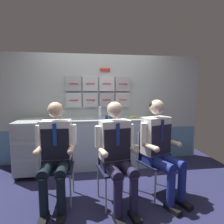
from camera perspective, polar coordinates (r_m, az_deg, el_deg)
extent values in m
cube|color=#222346|center=(2.69, -1.53, -26.02)|extent=(4.80, 4.80, 0.04)
cube|color=#B4BDBA|center=(3.66, -3.93, 1.04)|extent=(4.20, 0.06, 2.15)
cube|color=#5B88AF|center=(3.77, -3.80, -10.28)|extent=(4.12, 0.01, 0.67)
cube|color=silver|center=(3.58, -12.01, 3.75)|extent=(0.29, 0.06, 0.29)
cylinder|color=red|center=(3.55, -12.06, 3.72)|extent=(0.17, 0.01, 0.01)
cube|color=silver|center=(3.57, -6.84, 3.84)|extent=(0.29, 0.06, 0.29)
cylinder|color=red|center=(3.54, -6.83, 3.81)|extent=(0.17, 0.01, 0.01)
cube|color=#B2A9B2|center=(3.59, -1.68, 3.90)|extent=(0.29, 0.06, 0.29)
cylinder|color=red|center=(3.56, -1.61, 3.87)|extent=(0.17, 0.01, 0.01)
cube|color=beige|center=(3.64, 3.39, 3.93)|extent=(0.29, 0.06, 0.29)
cylinder|color=red|center=(3.61, 3.50, 3.90)|extent=(0.17, 0.01, 0.01)
cube|color=#A7A9B1|center=(3.58, -12.14, 8.79)|extent=(0.29, 0.06, 0.29)
cylinder|color=red|center=(3.55, -12.18, 8.81)|extent=(0.17, 0.01, 0.01)
cube|color=silver|center=(3.57, -6.91, 8.89)|extent=(0.29, 0.06, 0.29)
cylinder|color=red|center=(3.54, -6.90, 8.92)|extent=(0.17, 0.01, 0.01)
cube|color=silver|center=(3.59, -1.70, 8.92)|extent=(0.29, 0.06, 0.29)
cylinder|color=red|center=(3.56, -1.63, 8.95)|extent=(0.17, 0.01, 0.01)
cube|color=#B2ABAF|center=(3.64, 3.42, 8.88)|extent=(0.29, 0.06, 0.29)
cylinder|color=red|center=(3.60, 3.54, 8.91)|extent=(0.17, 0.01, 0.01)
cube|color=red|center=(3.62, -2.22, 13.30)|extent=(0.20, 0.02, 0.05)
cube|color=#B0BFC7|center=(3.50, -2.39, -9.77)|extent=(1.77, 0.52, 0.89)
cube|color=#A1B0B7|center=(3.40, -2.43, -2.34)|extent=(1.81, 0.53, 0.03)
sphere|color=black|center=(3.42, -28.13, -18.25)|extent=(0.07, 0.07, 0.07)
sphere|color=black|center=(3.33, -22.84, -18.68)|extent=(0.07, 0.07, 0.07)
sphere|color=black|center=(3.90, -25.24, -14.98)|extent=(0.07, 0.07, 0.07)
sphere|color=black|center=(3.82, -20.64, -15.23)|extent=(0.07, 0.07, 0.07)
cube|color=#A7B3B2|center=(3.46, -24.52, -9.52)|extent=(0.40, 0.64, 0.87)
cube|color=#939E9E|center=(3.26, -25.96, -15.96)|extent=(0.35, 0.01, 0.23)
cube|color=#939E9E|center=(3.16, -26.23, -11.10)|extent=(0.35, 0.01, 0.23)
cube|color=#939E9E|center=(3.09, -26.50, -5.98)|extent=(0.35, 0.01, 0.23)
cylinder|color=#28282D|center=(3.09, -26.48, -3.63)|extent=(0.32, 0.02, 0.02)
cylinder|color=#A8AAAF|center=(2.50, -21.96, -22.84)|extent=(0.02, 0.02, 0.44)
cylinder|color=#A8AAAF|center=(2.44, -13.03, -23.33)|extent=(0.02, 0.02, 0.44)
cylinder|color=#A8AAAF|center=(2.81, -19.98, -19.32)|extent=(0.02, 0.02, 0.44)
cylinder|color=#A8AAAF|center=(2.76, -12.21, -19.61)|extent=(0.02, 0.02, 0.44)
cube|color=#151931|center=(2.52, -16.98, -16.60)|extent=(0.40, 0.40, 0.02)
cube|color=#151931|center=(2.63, -16.42, -10.74)|extent=(0.37, 0.03, 0.40)
cylinder|color=#A8AAAF|center=(2.65, -20.36, -10.72)|extent=(0.02, 0.02, 0.40)
cylinder|color=#A8AAAF|center=(2.59, -12.46, -10.85)|extent=(0.02, 0.02, 0.40)
cube|color=black|center=(2.42, -20.92, -29.27)|extent=(0.09, 0.22, 0.06)
cube|color=black|center=(2.38, -15.83, -29.65)|extent=(0.09, 0.22, 0.06)
cylinder|color=black|center=(2.32, -20.94, -23.78)|extent=(0.10, 0.10, 0.43)
cylinder|color=black|center=(2.28, -15.88, -24.10)|extent=(0.10, 0.10, 0.43)
cylinder|color=black|center=(2.36, -20.14, -16.77)|extent=(0.13, 0.39, 0.13)
cylinder|color=black|center=(2.33, -15.39, -16.96)|extent=(0.13, 0.39, 0.13)
cube|color=black|center=(2.50, -17.04, -15.10)|extent=(0.35, 0.20, 0.12)
cube|color=white|center=(2.42, -17.20, -8.24)|extent=(0.37, 0.21, 0.49)
cube|color=black|center=(2.33, -17.62, -9.83)|extent=(0.34, 0.02, 0.39)
cube|color=#153D93|center=(2.29, -17.77, -6.85)|extent=(0.04, 0.01, 0.27)
cylinder|color=white|center=(2.45, -22.16, -6.96)|extent=(0.08, 0.08, 0.26)
cylinder|color=#D7B492|center=(2.39, -22.22, -11.12)|extent=(0.07, 0.24, 0.07)
sphere|color=#D7B492|center=(2.29, -22.94, -11.93)|extent=(0.08, 0.08, 0.08)
cylinder|color=white|center=(2.38, -12.17, -7.04)|extent=(0.08, 0.08, 0.26)
cylinder|color=#D7B492|center=(2.32, -12.82, -11.32)|extent=(0.07, 0.24, 0.07)
sphere|color=#D7B492|center=(2.21, -13.11, -12.19)|extent=(0.08, 0.08, 0.08)
sphere|color=#D7B492|center=(2.35, -17.52, 0.72)|extent=(0.19, 0.19, 0.19)
ellipsoid|color=black|center=(2.37, -17.47, 1.17)|extent=(0.19, 0.18, 0.13)
cylinder|color=#A8AAAF|center=(2.31, -1.96, -25.06)|extent=(0.02, 0.02, 0.44)
cylinder|color=#A8AAAF|center=(2.42, 6.96, -23.45)|extent=(0.02, 0.02, 0.44)
cylinder|color=#A8AAAF|center=(2.61, -4.43, -21.07)|extent=(0.02, 0.02, 0.44)
cylinder|color=#A8AAAF|center=(2.71, 3.43, -19.94)|extent=(0.02, 0.02, 0.44)
cube|color=#151931|center=(2.40, 1.02, -17.53)|extent=(0.47, 0.47, 0.02)
cube|color=#151931|center=(2.49, -0.49, -11.40)|extent=(0.37, 0.10, 0.40)
cylinder|color=#A8AAAF|center=(2.44, -4.52, -11.86)|extent=(0.02, 0.02, 0.40)
cylinder|color=#A8AAAF|center=(2.54, 3.50, -11.04)|extent=(0.02, 0.02, 0.40)
cube|color=black|center=(2.28, 2.25, -31.35)|extent=(0.13, 0.23, 0.06)
cube|color=black|center=(2.34, 7.32, -30.23)|extent=(0.13, 0.23, 0.06)
cylinder|color=#201D37|center=(2.17, 1.86, -25.65)|extent=(0.10, 0.10, 0.43)
cylinder|color=#201D37|center=(2.23, 6.92, -24.64)|extent=(0.10, 0.10, 0.43)
cylinder|color=#201D37|center=(2.20, 0.19, -18.17)|extent=(0.20, 0.41, 0.13)
cylinder|color=#201D37|center=(2.26, 4.99, -17.45)|extent=(0.20, 0.41, 0.13)
cube|color=#201D37|center=(2.37, 1.02, -15.96)|extent=(0.38, 0.26, 0.12)
cube|color=white|center=(2.29, 0.86, -8.72)|extent=(0.40, 0.27, 0.49)
cube|color=black|center=(2.21, 1.81, -10.39)|extent=(0.33, 0.08, 0.39)
cube|color=navy|center=(2.17, 1.90, -7.22)|extent=(0.04, 0.02, 0.27)
cylinder|color=white|center=(2.22, -4.39, -7.84)|extent=(0.08, 0.08, 0.27)
cylinder|color=beige|center=(2.16, -3.08, -12.42)|extent=(0.11, 0.25, 0.07)
sphere|color=beige|center=(2.06, -2.22, -13.38)|extent=(0.08, 0.08, 0.08)
cylinder|color=white|center=(2.36, 5.80, -6.98)|extent=(0.08, 0.08, 0.27)
cylinder|color=beige|center=(2.29, 6.46, -11.33)|extent=(0.11, 0.25, 0.07)
sphere|color=beige|center=(2.20, 7.72, -12.15)|extent=(0.08, 0.08, 0.08)
cylinder|color=silver|center=(2.19, 7.74, -11.15)|extent=(0.06, 0.06, 0.06)
sphere|color=beige|center=(2.22, 0.88, 0.83)|extent=(0.19, 0.19, 0.19)
ellipsoid|color=gray|center=(2.23, 0.75, 1.31)|extent=(0.22, 0.21, 0.14)
cylinder|color=#A8AAAF|center=(2.52, 13.54, -22.30)|extent=(0.02, 0.02, 0.44)
cylinder|color=#A8AAAF|center=(2.75, 19.36, -19.87)|extent=(0.02, 0.02, 0.44)
cylinder|color=#A8AAAF|center=(2.76, 8.12, -19.47)|extent=(0.02, 0.02, 0.44)
cylinder|color=#A8AAAF|center=(2.98, 13.88, -17.59)|extent=(0.02, 0.02, 0.44)
cube|color=#151931|center=(2.65, 13.86, -15.31)|extent=(0.52, 0.52, 0.02)
cube|color=#151931|center=(2.72, 11.19, -10.01)|extent=(0.35, 0.16, 0.40)
cylinder|color=#A8AAAF|center=(2.60, 8.28, -10.72)|extent=(0.02, 0.02, 0.40)
cylinder|color=#A8AAAF|center=(2.83, 14.13, -9.42)|extent=(0.02, 0.02, 0.40)
cube|color=black|center=(2.54, 18.69, -27.17)|extent=(0.17, 0.24, 0.06)
cube|color=black|center=(2.67, 21.78, -25.50)|extent=(0.17, 0.24, 0.06)
cylinder|color=navy|center=(2.44, 18.17, -22.01)|extent=(0.10, 0.10, 0.43)
cylinder|color=navy|center=(2.57, 21.29, -20.55)|extent=(0.10, 0.10, 0.43)
cylinder|color=navy|center=(2.45, 15.16, -15.72)|extent=(0.27, 0.42, 0.13)
cylinder|color=navy|center=(2.58, 18.35, -14.64)|extent=(0.27, 0.42, 0.13)
cube|color=navy|center=(2.63, 13.91, -13.87)|extent=(0.40, 0.32, 0.12)
cube|color=white|center=(2.55, 13.79, -7.20)|extent=(0.43, 0.33, 0.50)
cube|color=#232034|center=(2.49, 15.50, -8.57)|extent=(0.33, 0.14, 0.40)
cube|color=navy|center=(2.45, 15.73, -5.66)|extent=(0.04, 0.02, 0.28)
cylinder|color=white|center=(2.40, 10.01, -6.66)|extent=(0.08, 0.08, 0.27)
cylinder|color=beige|center=(2.37, 12.09, -10.77)|extent=(0.16, 0.26, 0.07)
sphere|color=beige|center=(2.29, 14.00, -11.44)|extent=(0.08, 0.08, 0.08)
cylinder|color=white|center=(2.69, 17.22, -5.39)|extent=(0.08, 0.08, 0.27)
cylinder|color=beige|center=(2.64, 18.60, -9.16)|extent=(0.16, 0.26, 0.07)
sphere|color=beige|center=(2.57, 20.50, -9.67)|extent=(0.08, 0.08, 0.08)
sphere|color=beige|center=(2.49, 14.04, 1.55)|extent=(0.20, 0.20, 0.20)
ellipsoid|color=black|center=(2.50, 13.82, 1.99)|extent=(0.25, 0.24, 0.14)
cylinder|color=silver|center=(3.22, 1.87, -0.07)|extent=(0.06, 0.06, 0.28)
cone|color=silver|center=(3.21, 1.88, 2.60)|extent=(0.06, 0.06, 0.02)
cylinder|color=red|center=(3.21, 1.89, 2.99)|extent=(0.03, 0.03, 0.02)
cylinder|color=silver|center=(3.37, -3.89, -0.27)|extent=(0.06, 0.06, 0.22)
cone|color=silver|center=(3.35, -3.91, 1.80)|extent=(0.06, 0.06, 0.02)
cylinder|color=blue|center=(3.35, -3.91, 2.18)|extent=(0.03, 0.03, 0.02)
cylinder|color=navy|center=(3.33, -1.73, -1.67)|extent=(0.06, 0.06, 0.07)
cylinder|color=#382114|center=(3.33, -1.73, -1.20)|extent=(0.05, 0.05, 0.01)
cylinder|color=navy|center=(3.24, -0.48, -1.78)|extent=(0.07, 0.07, 0.08)
cylinder|color=#382114|center=(3.24, -0.48, -1.19)|extent=(0.06, 0.06, 0.01)
ellipsoid|color=yellow|center=(3.48, 6.96, -1.59)|extent=(0.17, 0.10, 0.04)
cylinder|color=#4C3819|center=(3.53, 8.06, -1.43)|extent=(0.01, 0.01, 0.02)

